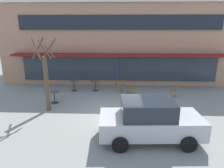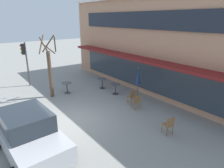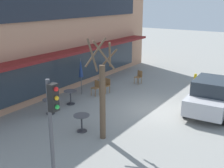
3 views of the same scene
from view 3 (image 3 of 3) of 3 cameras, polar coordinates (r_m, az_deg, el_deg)
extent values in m
plane|color=gray|center=(14.73, 8.92, -5.34)|extent=(80.00, 80.00, 0.00)
cube|color=tan|center=(20.05, -17.87, 10.13)|extent=(19.49, 8.00, 6.90)
cube|color=maroon|center=(16.90, -7.76, 6.59)|extent=(16.57, 1.10, 0.16)
cube|color=#1E232D|center=(16.98, -9.38, 14.79)|extent=(15.60, 0.10, 1.10)
cube|color=#2D3842|center=(17.47, -8.82, 2.85)|extent=(15.60, 0.10, 1.90)
cylinder|color=#333338|center=(15.59, -8.36, -4.00)|extent=(0.44, 0.44, 0.03)
cylinder|color=#333338|center=(15.46, -8.42, -2.73)|extent=(0.07, 0.07, 0.70)
cylinder|color=#4C4C51|center=(15.34, -8.47, -1.45)|extent=(0.70, 0.70, 0.03)
cylinder|color=#333338|center=(12.44, -6.12, -9.46)|extent=(0.44, 0.44, 0.03)
cylinder|color=#333338|center=(12.28, -6.17, -7.93)|extent=(0.07, 0.07, 0.70)
cylinder|color=#4C4C51|center=(12.14, -6.22, -6.36)|extent=(0.70, 0.70, 0.03)
cylinder|color=#333338|center=(14.51, -12.37, -5.83)|extent=(0.44, 0.44, 0.03)
cylinder|color=#333338|center=(14.37, -12.46, -4.49)|extent=(0.07, 0.07, 0.70)
cylinder|color=#4C4C51|center=(14.25, -12.55, -3.12)|extent=(0.70, 0.70, 0.03)
cylinder|color=#4C4C51|center=(16.76, -6.30, 1.47)|extent=(0.04, 0.04, 2.20)
cone|color=navy|center=(16.63, -6.36, 3.30)|extent=(0.28, 0.28, 1.10)
cylinder|color=olive|center=(16.52, -3.41, -1.86)|extent=(0.04, 0.04, 0.45)
cylinder|color=olive|center=(16.75, -4.24, -1.61)|extent=(0.04, 0.04, 0.45)
cylinder|color=olive|center=(16.75, -2.60, -1.58)|extent=(0.04, 0.04, 0.45)
cylinder|color=olive|center=(16.98, -3.43, -1.34)|extent=(0.04, 0.04, 0.45)
cube|color=olive|center=(16.67, -3.43, -0.80)|extent=(0.45, 0.45, 0.04)
cube|color=olive|center=(16.73, -3.02, 0.06)|extent=(0.09, 0.40, 0.40)
cylinder|color=olive|center=(18.90, 5.36, 0.50)|extent=(0.04, 0.04, 0.45)
cylinder|color=olive|center=(19.11, 4.59, 0.71)|extent=(0.04, 0.04, 0.45)
cylinder|color=olive|center=(19.15, 6.02, 0.70)|extent=(0.04, 0.04, 0.45)
cylinder|color=olive|center=(19.36, 5.25, 0.90)|extent=(0.04, 0.04, 0.45)
cube|color=olive|center=(19.06, 5.32, 1.41)|extent=(0.48, 0.48, 0.04)
cube|color=olive|center=(19.14, 5.69, 2.14)|extent=(0.13, 0.40, 0.40)
cylinder|color=olive|center=(16.93, -1.29, -1.37)|extent=(0.04, 0.04, 0.45)
cylinder|color=olive|center=(17.16, -2.09, -1.12)|extent=(0.04, 0.04, 0.45)
cylinder|color=olive|center=(17.15, -0.48, -1.12)|extent=(0.04, 0.04, 0.45)
cylinder|color=olive|center=(17.38, -1.27, -0.88)|extent=(0.04, 0.04, 0.45)
cube|color=olive|center=(17.08, -1.29, -0.34)|extent=(0.47, 0.47, 0.04)
cube|color=olive|center=(17.14, -0.86, 0.49)|extent=(0.12, 0.40, 0.40)
cube|color=#B7B7BC|center=(15.05, 19.51, -2.81)|extent=(4.29, 2.02, 0.76)
cube|color=#232B33|center=(14.69, 19.66, -0.33)|extent=(2.18, 1.71, 0.68)
cylinder|color=black|center=(16.54, 17.25, -2.24)|extent=(0.65, 0.25, 0.64)
cylinder|color=black|center=(14.16, 14.72, -5.24)|extent=(0.65, 0.25, 0.64)
cylinder|color=brown|center=(11.21, -1.94, -3.86)|extent=(0.24, 0.24, 3.09)
cylinder|color=brown|center=(10.96, -0.46, 5.46)|extent=(0.28, 0.83, 0.77)
cylinder|color=brown|center=(11.07, -3.35, 6.46)|extent=(0.96, 0.45, 1.11)
cylinder|color=brown|center=(10.50, -4.02, 5.95)|extent=(0.48, 0.81, 1.13)
cylinder|color=brown|center=(10.29, -1.62, 5.79)|extent=(0.68, 0.65, 1.14)
cylinder|color=brown|center=(10.67, -0.44, 5.96)|extent=(0.61, 0.42, 1.05)
cylinder|color=#47474C|center=(8.50, -12.24, -10.13)|extent=(0.12, 0.12, 3.40)
cube|color=black|center=(7.91, -11.85, -2.72)|extent=(0.26, 0.20, 0.80)
sphere|color=red|center=(7.74, -11.29, -1.02)|extent=(0.13, 0.13, 0.13)
sphere|color=gold|center=(7.82, -11.18, -2.83)|extent=(0.13, 0.13, 0.13)
sphere|color=green|center=(7.91, -11.08, -4.61)|extent=(0.13, 0.13, 0.13)
cylinder|color=gold|center=(19.90, 16.55, 0.86)|extent=(0.20, 0.20, 0.55)
sphere|color=gold|center=(19.82, 16.63, 1.79)|extent=(0.19, 0.19, 0.19)
cylinder|color=gold|center=(19.77, 16.44, 0.93)|extent=(0.10, 0.07, 0.07)
cylinder|color=gold|center=(20.01, 16.67, 1.09)|extent=(0.10, 0.07, 0.07)
camera|label=1|loc=(13.40, 53.13, 6.20)|focal=32.00mm
camera|label=2|loc=(21.24, 29.71, 13.58)|focal=32.00mm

